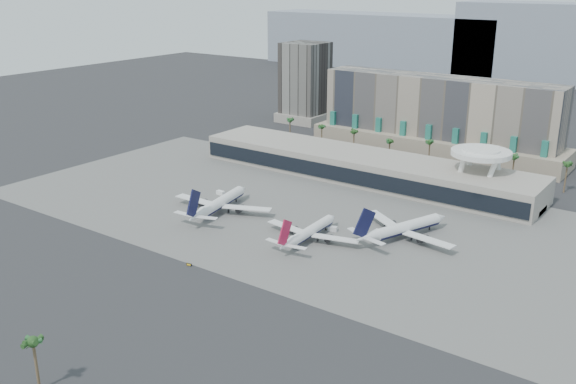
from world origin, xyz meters
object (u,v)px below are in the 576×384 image
Objects in this scene: service_vehicle_b at (333,229)px; airliner_centre at (310,231)px; airliner_right at (404,228)px; service_vehicle_a at (221,193)px; airliner_left at (220,203)px; taxiway_sign at (189,265)px.

airliner_centre is at bearing -115.46° from service_vehicle_b.
airliner_right is 11.43× the size of service_vehicle_a.
airliner_right is (74.13, 19.30, -0.03)m from airliner_left.
airliner_centre is 11.41× the size of service_vehicle_b.
airliner_centre is at bearing -14.81° from airliner_left.
airliner_centre is at bearing -15.79° from service_vehicle_a.
service_vehicle_a is at bearing 159.44° from airliner_centre.
airliner_left is 47.02m from airliner_centre.
service_vehicle_a is (-14.40, 16.78, -3.10)m from airliner_left.
airliner_right is (27.22, 22.37, 0.52)m from airliner_centre.
airliner_left is 22.33m from service_vehicle_a.
service_vehicle_a reaches higher than service_vehicle_b.
service_vehicle_b is (49.03, 9.71, -3.14)m from airliner_left.
taxiway_sign is (-20.81, -42.26, -3.03)m from airliner_centre.
airliner_left reaches higher than taxiway_sign.
taxiway_sign is at bearing -128.67° from service_vehicle_b.
airliner_centre is 19.56× the size of taxiway_sign.
service_vehicle_b is (-25.10, -9.60, -3.11)m from airliner_right.
service_vehicle_b is 1.71× the size of taxiway_sign.
airliner_centre is 13.21m from service_vehicle_b.
airliner_right is at bearing 36.79° from airliner_centre.
airliner_left is 13.08× the size of service_vehicle_b.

